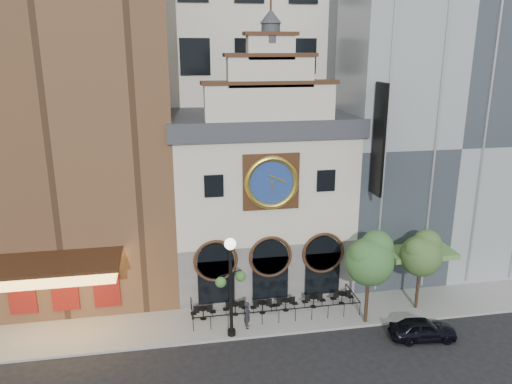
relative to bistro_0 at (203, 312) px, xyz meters
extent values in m
plane|color=black|center=(4.60, -2.52, -0.61)|extent=(120.00, 120.00, 0.00)
cube|color=gray|center=(4.60, -0.02, -0.54)|extent=(44.00, 5.00, 0.15)
cube|color=#605E5B|center=(4.60, 5.48, 1.54)|extent=(12.00, 8.00, 4.00)
cube|color=beige|center=(4.60, 5.48, 7.04)|extent=(12.00, 8.00, 7.00)
cube|color=#2D3035|center=(4.60, 5.48, 11.14)|extent=(12.60, 8.60, 1.20)
cube|color=#392011|center=(4.60, 1.40, 7.94)|extent=(3.60, 0.25, 3.60)
cylinder|color=navy|center=(4.60, 1.26, 7.94)|extent=(3.10, 0.12, 3.10)
torus|color=gold|center=(4.60, 1.18, 7.94)|extent=(3.46, 0.36, 3.46)
cylinder|color=#2D3035|center=(4.60, 1.88, 16.84)|extent=(1.10, 1.10, 1.10)
cone|color=#2D3035|center=(4.60, 1.88, 17.79)|extent=(1.30, 1.30, 0.80)
cube|color=brown|center=(-8.40, 7.48, 12.04)|extent=(14.00, 12.00, 25.00)
cube|color=#FFBF59|center=(-8.40, -0.22, 3.74)|extent=(7.00, 3.40, 0.70)
cube|color=#392011|center=(-8.40, -0.22, 4.19)|extent=(7.40, 3.80, 0.15)
cube|color=maroon|center=(-8.40, 1.43, 1.54)|extent=(5.60, 0.15, 2.60)
cube|color=gray|center=(17.60, 7.48, 9.54)|extent=(14.00, 12.00, 20.00)
cube|color=#5B9041|center=(14.60, 0.28, 2.84)|extent=(4.50, 2.40, 0.35)
cube|color=black|center=(11.20, 0.48, 10.54)|extent=(0.18, 1.60, 7.00)
cube|color=beige|center=(4.60, 17.48, 19.39)|extent=(20.00, 16.00, 40.00)
cylinder|color=black|center=(0.00, 0.00, 0.28)|extent=(0.68, 0.68, 0.03)
cylinder|color=black|center=(0.00, 0.00, -0.09)|extent=(0.06, 0.06, 0.72)
cylinder|color=black|center=(2.07, 0.16, 0.28)|extent=(0.68, 0.68, 0.03)
cylinder|color=black|center=(2.07, 0.16, -0.09)|extent=(0.06, 0.06, 0.72)
cylinder|color=black|center=(3.83, 0.07, 0.28)|extent=(0.68, 0.68, 0.03)
cylinder|color=black|center=(3.83, 0.07, -0.09)|extent=(0.06, 0.06, 0.72)
cylinder|color=black|center=(5.38, 0.10, 0.28)|extent=(0.68, 0.68, 0.03)
cylinder|color=black|center=(5.38, 0.10, -0.09)|extent=(0.06, 0.06, 0.72)
cylinder|color=black|center=(7.29, 0.20, 0.28)|extent=(0.68, 0.68, 0.03)
cylinder|color=black|center=(7.29, 0.20, -0.09)|extent=(0.06, 0.06, 0.72)
cylinder|color=black|center=(9.28, 0.31, 0.28)|extent=(0.68, 0.68, 0.03)
cylinder|color=black|center=(9.28, 0.31, -0.09)|extent=(0.06, 0.06, 0.72)
imported|color=black|center=(12.62, -4.34, 0.05)|extent=(4.03, 1.98, 1.32)
imported|color=black|center=(2.59, -1.49, 0.41)|extent=(0.52, 0.70, 1.75)
cylinder|color=black|center=(1.52, -2.12, 2.34)|extent=(0.20, 0.20, 5.62)
cylinder|color=black|center=(1.52, -2.12, -0.30)|extent=(0.49, 0.49, 0.34)
sphere|color=white|center=(1.52, -2.12, 5.38)|extent=(0.67, 0.67, 0.67)
sphere|color=#376227|center=(0.91, -2.40, 3.19)|extent=(0.63, 0.63, 0.63)
sphere|color=#376227|center=(2.14, -1.85, 3.19)|extent=(0.63, 0.63, 0.63)
cylinder|color=#382619|center=(9.97, -2.11, 1.12)|extent=(0.23, 0.23, 3.16)
sphere|color=#2D5B24|center=(9.97, -2.11, 3.60)|extent=(2.94, 2.94, 2.94)
sphere|color=#2D5B24|center=(10.53, -1.78, 4.39)|extent=(2.03, 2.03, 2.03)
sphere|color=#2D5B24|center=(9.51, -2.34, 4.17)|extent=(1.81, 1.81, 1.81)
cylinder|color=#382619|center=(13.93, -1.03, 0.96)|extent=(0.20, 0.20, 2.85)
sphere|color=#375A23|center=(13.93, -1.03, 3.20)|extent=(2.65, 2.65, 2.65)
sphere|color=#375A23|center=(14.44, -0.72, 3.92)|extent=(1.83, 1.83, 1.83)
sphere|color=#375A23|center=(13.52, -1.23, 3.71)|extent=(1.63, 1.63, 1.63)
camera|label=1|loc=(-1.71, -28.15, 16.09)|focal=35.00mm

